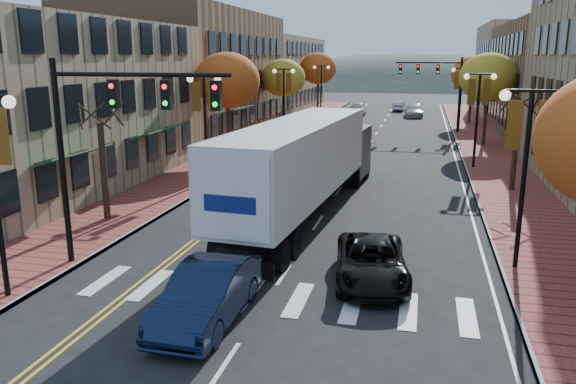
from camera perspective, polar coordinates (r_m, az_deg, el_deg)
The scene contains 28 objects.
ground at distance 15.45m, azimuth -3.94°, elevation -13.55°, with size 200.00×200.00×0.00m, color black.
sidewalk_left at distance 47.98m, azimuth -2.62°, elevation 5.23°, with size 4.00×85.00×0.15m, color brown.
sidewalk_right at distance 46.37m, azimuth 19.34°, elevation 4.18°, with size 4.00×85.00×0.15m, color brown.
building_left_near at distance 33.72m, azimuth -25.77°, elevation 7.94°, with size 12.00×22.00×9.00m, color #9E8966.
building_left_mid at distance 53.50m, azimuth -10.05°, elevation 11.74°, with size 12.00×24.00×11.00m, color brown.
building_left_far at distance 77.11m, azimuth -2.50°, elevation 11.88°, with size 12.00×26.00×9.50m, color #9E8966.
building_right_far at distance 78.42m, azimuth 24.52°, elevation 11.27°, with size 15.00×20.00×11.00m, color #9E8966.
tree_left_a at distance 25.35m, azimuth -18.20°, elevation 2.01°, with size 0.28×0.28×4.20m.
tree_left_b at distance 39.41m, azimuth -6.19°, elevation 11.19°, with size 4.48×4.48×7.21m.
tree_left_c at distance 54.75m, azimuth -0.46°, elevation 11.51°, with size 4.16×4.16×6.69m.
tree_left_d at distance 72.33m, azimuth 3.07°, elevation 12.43°, with size 4.61×4.61×7.42m.
tree_right_b at distance 31.82m, azimuth 22.07°, elevation 3.94°, with size 0.28×0.28×4.20m.
tree_right_c at distance 47.36m, azimuth 19.69°, elevation 10.89°, with size 4.48×4.48×7.21m.
tree_right_d at distance 63.30m, azimuth 18.23°, elevation 11.34°, with size 4.35×4.35×7.00m.
lamp_left_b at distance 31.48m, azimuth -8.46°, elevation 8.44°, with size 1.96×0.36×6.05m.
lamp_left_c at distance 48.61m, azimuth -0.45°, elevation 10.35°, with size 1.96×0.36×6.05m.
lamp_left_d at distance 66.20m, azimuth 3.39°, elevation 11.19°, with size 1.96×0.36×6.05m.
lamp_right_a at distance 19.57m, azimuth 23.12°, elevation 4.43°, with size 1.96×0.36×6.05m.
lamp_right_b at distance 37.34m, azimuth 18.76°, elevation 8.66°, with size 1.96×0.36×6.05m.
lamp_right_c at distance 55.26m, azimuth 17.20°, elevation 10.15°, with size 1.96×0.36×6.05m.
traffic_mast_near at distance 18.90m, azimuth -17.53°, elevation 6.53°, with size 6.10×0.35×7.00m.
traffic_mast_far at distance 55.15m, azimuth 15.11°, elevation 10.93°, with size 6.10×0.34×7.00m.
semi_truck at distance 25.24m, azimuth 1.95°, elevation 3.33°, with size 4.15×17.60×4.36m.
navy_sedan at distance 15.58m, azimuth -8.16°, elevation -10.20°, with size 1.67×4.79×1.58m, color black.
black_suv at distance 18.26m, azimuth 8.48°, elevation -7.00°, with size 2.21×4.80×1.33m, color black.
car_far_white at distance 70.22m, azimuth 7.09°, elevation 8.40°, with size 1.91×4.75×1.62m, color silver.
car_far_silver at distance 69.55m, azimuth 12.65°, elevation 8.05°, with size 2.01×4.95×1.44m, color #ABADB3.
car_far_oncoming at distance 76.88m, azimuth 11.25°, elevation 8.57°, with size 1.40×4.00×1.32m, color #A8A8AF.
Camera 1 is at (4.21, -13.09, 7.04)m, focal length 35.00 mm.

